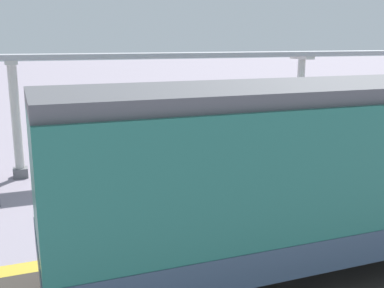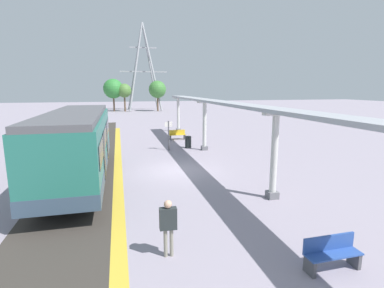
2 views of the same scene
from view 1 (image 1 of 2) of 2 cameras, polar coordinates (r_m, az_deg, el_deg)
The scene contains 7 objects.
ground_plane at distance 13.48m, azimuth 1.49°, elevation -5.45°, with size 176.00×176.00×0.00m, color gray.
tactile_edge_strip at distance 10.73m, azimuth 8.24°, elevation -10.48°, with size 0.47×38.28×0.01m, color gold.
trackbed at distance 9.33m, azimuth 13.86°, elevation -14.47°, with size 3.20×50.28×0.01m, color #38332D.
train_near_carriage at distance 9.13m, azimuth 18.51°, elevation -3.08°, with size 2.65×11.13×3.48m.
canopy_pillar_second at distance 18.13m, azimuth 13.16°, elevation 4.91°, with size 1.10×0.44×3.63m.
canopy_pillar_third at distance 15.08m, azimuth -20.91°, elevation 2.87°, with size 1.10×0.44×3.63m.
canopy_beam at distance 15.70m, azimuth -2.48°, elevation 10.91°, with size 1.20×30.65×0.16m, color #A8AAB2.
Camera 1 is at (-11.84, 4.88, 4.21)m, focal length 43.16 mm.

